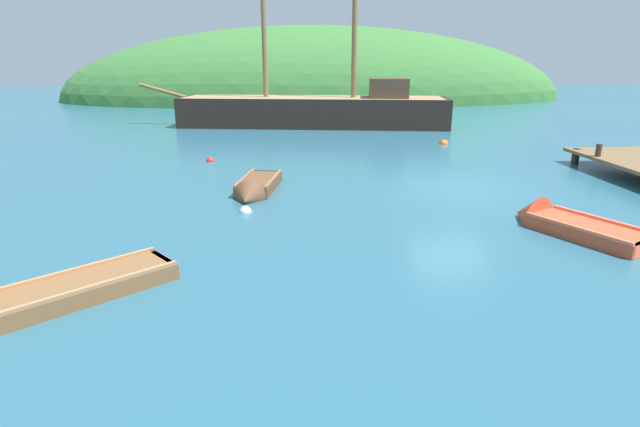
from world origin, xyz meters
name	(u,v)px	position (x,y,z in m)	size (l,w,h in m)	color
ground_plane	(455,188)	(0.00, 0.00, 0.00)	(120.00, 120.00, 0.00)	#285B70
shore_hill	(316,99)	(-2.17, 35.02, 0.00)	(48.22, 19.99, 13.70)	#387033
sailing_ship	(316,115)	(-3.44, 15.06, 0.64)	(18.48, 5.72, 13.15)	black
rowboat_far	(256,189)	(-6.32, -0.17, 0.11)	(1.54, 3.18, 0.96)	brown
rowboat_portside	(46,302)	(-9.47, -7.30, 0.10)	(3.62, 3.19, 0.97)	brown
rowboat_outer_left	(565,226)	(1.31, -4.18, 0.10)	(2.55, 3.41, 1.13)	#C64C2D
buoy_orange	(444,144)	(2.24, 8.20, 0.00)	(0.42, 0.42, 0.42)	orange
buoy_white	(246,212)	(-6.51, -2.12, 0.00)	(0.33, 0.33, 0.33)	white
buoy_red	(210,161)	(-8.38, 4.87, 0.00)	(0.35, 0.35, 0.35)	red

